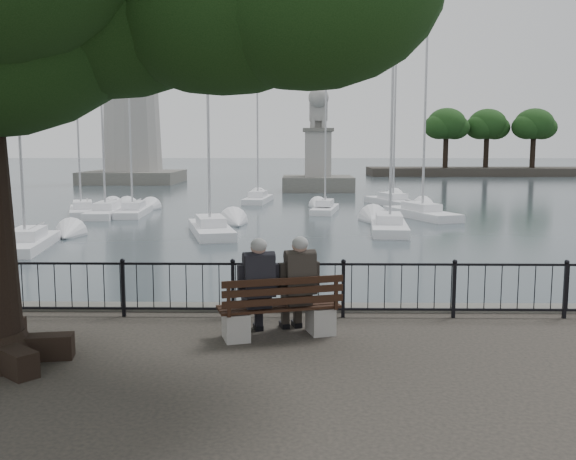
{
  "coord_description": "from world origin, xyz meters",
  "views": [
    {
      "loc": [
        0.17,
        -8.87,
        3.1
      ],
      "look_at": [
        0.0,
        2.5,
        1.6
      ],
      "focal_mm": 40.0,
      "sensor_mm": 36.0,
      "label": 1
    }
  ],
  "objects_px": {
    "bench": "(280,315)",
    "person_right": "(297,289)",
    "person_left": "(257,291)",
    "lion_monument": "(318,165)",
    "lighthouse": "(130,63)"
  },
  "relations": [
    {
      "from": "person_left",
      "to": "lighthouse",
      "type": "bearing_deg",
      "value": 106.09
    },
    {
      "from": "lighthouse",
      "to": "lion_monument",
      "type": "distance_m",
      "value": 25.67
    },
    {
      "from": "person_left",
      "to": "lighthouse",
      "type": "relative_size",
      "value": 0.05
    },
    {
      "from": "bench",
      "to": "person_left",
      "type": "xyz_separation_m",
      "value": [
        -0.37,
        0.01,
        0.4
      ]
    },
    {
      "from": "person_left",
      "to": "lion_monument",
      "type": "relative_size",
      "value": 0.18
    },
    {
      "from": "person_right",
      "to": "lighthouse",
      "type": "height_order",
      "value": "lighthouse"
    },
    {
      "from": "lighthouse",
      "to": "person_right",
      "type": "bearing_deg",
      "value": -73.3
    },
    {
      "from": "bench",
      "to": "person_right",
      "type": "relative_size",
      "value": 1.25
    },
    {
      "from": "lighthouse",
      "to": "lion_monument",
      "type": "height_order",
      "value": "lighthouse"
    },
    {
      "from": "person_left",
      "to": "lion_monument",
      "type": "height_order",
      "value": "lion_monument"
    },
    {
      "from": "bench",
      "to": "lighthouse",
      "type": "relative_size",
      "value": 0.07
    },
    {
      "from": "person_left",
      "to": "lion_monument",
      "type": "distance_m",
      "value": 48.72
    },
    {
      "from": "lighthouse",
      "to": "lion_monument",
      "type": "relative_size",
      "value": 3.31
    },
    {
      "from": "bench",
      "to": "person_right",
      "type": "bearing_deg",
      "value": 35.26
    },
    {
      "from": "bench",
      "to": "lion_monument",
      "type": "height_order",
      "value": "lion_monument"
    }
  ]
}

